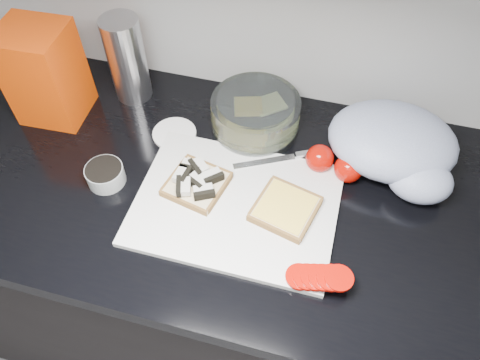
# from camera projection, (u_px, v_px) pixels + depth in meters

# --- Properties ---
(base_cabinet) EXTENTS (3.50, 0.60, 0.86)m
(base_cabinet) POSITION_uv_depth(u_px,v_px,m) (219.00, 277.00, 1.36)
(base_cabinet) COLOR black
(base_cabinet) RESTS_ON ground
(countertop) EXTENTS (3.50, 0.64, 0.04)m
(countertop) POSITION_uv_depth(u_px,v_px,m) (211.00, 184.00, 1.00)
(countertop) COLOR black
(countertop) RESTS_ON base_cabinet
(cutting_board) EXTENTS (0.40, 0.30, 0.01)m
(cutting_board) POSITION_uv_depth(u_px,v_px,m) (236.00, 205.00, 0.94)
(cutting_board) COLOR silver
(cutting_board) RESTS_ON countertop
(bread_left) EXTENTS (0.14, 0.14, 0.04)m
(bread_left) POSITION_uv_depth(u_px,v_px,m) (196.00, 182.00, 0.95)
(bread_left) COLOR beige
(bread_left) RESTS_ON cutting_board
(bread_right) EXTENTS (0.14, 0.14, 0.02)m
(bread_right) POSITION_uv_depth(u_px,v_px,m) (285.00, 209.00, 0.92)
(bread_right) COLOR beige
(bread_right) RESTS_ON cutting_board
(tomato_slices) EXTENTS (0.13, 0.07, 0.03)m
(tomato_slices) POSITION_uv_depth(u_px,v_px,m) (319.00, 277.00, 0.82)
(tomato_slices) COLOR #AA0C03
(tomato_slices) RESTS_ON cutting_board
(knife) EXTENTS (0.18, 0.10, 0.01)m
(knife) POSITION_uv_depth(u_px,v_px,m) (290.00, 157.00, 1.00)
(knife) COLOR silver
(knife) RESTS_ON cutting_board
(seed_tub) EXTENTS (0.08, 0.08, 0.04)m
(seed_tub) POSITION_uv_depth(u_px,v_px,m) (105.00, 174.00, 0.97)
(seed_tub) COLOR #A0A6A5
(seed_tub) RESTS_ON countertop
(tub_lid) EXTENTS (0.12, 0.12, 0.01)m
(tub_lid) POSITION_uv_depth(u_px,v_px,m) (174.00, 133.00, 1.06)
(tub_lid) COLOR white
(tub_lid) RESTS_ON countertop
(glass_bowl) EXTENTS (0.20, 0.20, 0.08)m
(glass_bowl) POSITION_uv_depth(u_px,v_px,m) (255.00, 115.00, 1.04)
(glass_bowl) COLOR silver
(glass_bowl) RESTS_ON countertop
(bread_bag) EXTENTS (0.15, 0.14, 0.22)m
(bread_bag) POSITION_uv_depth(u_px,v_px,m) (45.00, 74.00, 1.03)
(bread_bag) COLOR #F12B04
(bread_bag) RESTS_ON countertop
(steel_canister) EXTENTS (0.09, 0.09, 0.21)m
(steel_canister) POSITION_uv_depth(u_px,v_px,m) (127.00, 60.00, 1.07)
(steel_canister) COLOR #BCBDC2
(steel_canister) RESTS_ON countertop
(grocery_bag) EXTENTS (0.27, 0.24, 0.12)m
(grocery_bag) POSITION_uv_depth(u_px,v_px,m) (396.00, 146.00, 0.97)
(grocery_bag) COLOR #B1BDDA
(grocery_bag) RESTS_ON countertop
(whole_tomatoes) EXTENTS (0.12, 0.07, 0.06)m
(whole_tomatoes) POSITION_uv_depth(u_px,v_px,m) (334.00, 163.00, 0.97)
(whole_tomatoes) COLOR #AA0C03
(whole_tomatoes) RESTS_ON countertop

